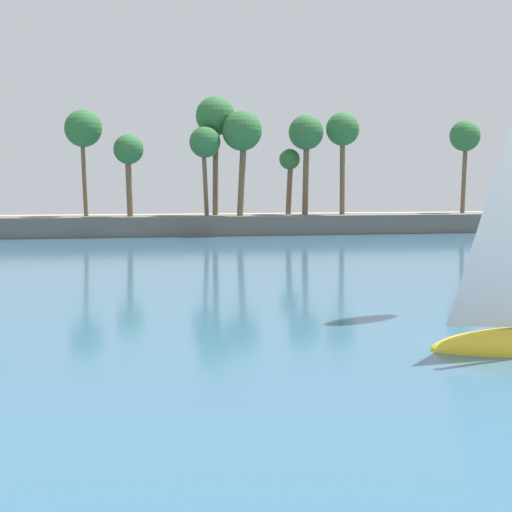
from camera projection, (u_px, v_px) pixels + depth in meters
sea at (87, 248)px, 61.51m from camera, size 220.00×107.02×0.06m
palm_headland at (102, 198)px, 74.77m from camera, size 94.67×6.43×13.04m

